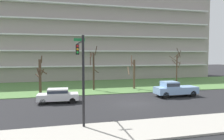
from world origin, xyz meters
TOP-DOWN VIEW (x-y plane):
  - ground at (0.00, 0.00)m, footprint 160.00×160.00m
  - sidewalk_curb_near at (0.00, -8.00)m, footprint 80.00×4.00m
  - grass_lawn_strip at (0.00, 14.00)m, footprint 80.00×16.00m
  - apartment_building at (0.00, 27.37)m, footprint 53.51×11.70m
  - tree_far_left at (-10.15, 8.57)m, footprint 1.56×1.53m
  - tree_left at (-2.69, 9.86)m, footprint 1.37×1.37m
  - tree_center at (3.48, 9.50)m, footprint 1.30×1.84m
  - tree_right at (10.69, 9.11)m, footprint 1.87×1.88m
  - pickup_blue_near_left at (6.40, 2.50)m, footprint 5.41×2.03m
  - sedan_white_center_left at (-7.89, 2.50)m, footprint 4.47×1.99m
  - traffic_signal_mast at (-6.14, -5.09)m, footprint 0.90×4.72m

SIDE VIEW (x-z plane):
  - ground at x=0.00m, z-range 0.00..0.00m
  - grass_lawn_strip at x=0.00m, z-range 0.00..0.08m
  - sidewalk_curb_near at x=0.00m, z-range 0.00..0.15m
  - sedan_white_center_left at x=-7.89m, z-range 0.09..1.66m
  - pickup_blue_near_left at x=6.40m, z-range 0.04..1.99m
  - tree_far_left at x=-10.15m, z-range -0.08..5.12m
  - tree_center at x=3.48m, z-range -0.09..5.15m
  - tree_right at x=10.69m, z-range -0.04..6.39m
  - tree_left at x=-2.69m, z-range -0.09..6.50m
  - traffic_signal_mast at x=-6.14m, z-range 1.17..7.83m
  - apartment_building at x=0.00m, z-range 0.00..18.23m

